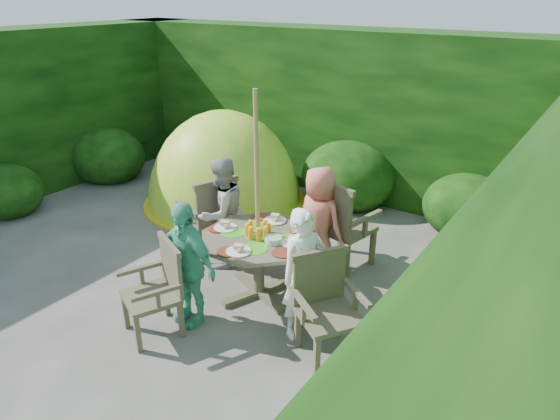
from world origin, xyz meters
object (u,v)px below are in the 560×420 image
Objects in this scene: garden_chair_front at (158,288)px; child_left at (222,213)px; garden_chair_left at (211,215)px; dome_tent at (224,202)px; child_front at (186,264)px; child_back at (319,222)px; garden_chair_right at (326,304)px; parasol_pole at (257,200)px; garden_chair_back at (340,224)px; child_right at (304,275)px; patio_table at (258,245)px.

child_left is (-0.34, 1.32, 0.19)m from garden_chair_front.
dome_tent is (-0.97, 1.36, -0.52)m from garden_chair_left.
dome_tent is at bearing 129.25° from child_front.
dome_tent is at bearing -10.82° from child_back.
child_left reaches higher than garden_chair_right.
child_back is at bearing 92.95° from garden_chair_front.
parasol_pole is 2.88m from dome_tent.
garden_chair_left is 1.11× the size of garden_chair_front.
garden_chair_back reaches higher than garden_chair_right.
child_front is (-1.04, -0.45, -0.01)m from child_right.
garden_chair_left is at bearing 158.10° from parasol_pole.
dome_tent is (-3.02, 2.16, -0.49)m from garden_chair_right.
child_front is at bearing 28.91° from child_left.
dome_tent reaches higher than patio_table.
child_left is (-1.16, -0.71, 0.10)m from garden_chair_back.
dome_tent reaches higher than garden_chair_front.
parasol_pole is at bearing 93.03° from garden_chair_front.
patio_table is at bearing 92.82° from garden_chair_front.
garden_chair_right is at bearing -20.76° from parasol_pole.
patio_table is 1.10m from garden_chair_left.
child_left reaches higher than child_back.
child_front is at bearing 79.37° from garden_chair_back.
parasol_pole is 0.92m from child_right.
garden_chair_back is 0.30m from child_back.
dome_tent reaches higher than child_back.
child_right is at bearing 126.61° from child_back.
patio_table is 1.50× the size of garden_chair_back.
parasol_pole is 2.24× the size of garden_chair_left.
patio_table is at bearing 73.26° from child_front.
garden_chair_right is 2.19m from garden_chair_left.
child_front is 3.09m from dome_tent.
dome_tent is at bearing 78.46° from child_right.
garden_chair_right is 0.93× the size of garden_chair_left.
child_right reaches higher than garden_chair_left.
patio_table is 0.80m from child_back.
garden_chair_back is at bearing 39.57° from child_right.
garden_chair_back reaches higher than garden_chair_left.
dome_tent is at bearing 138.42° from patio_table.
parasol_pole reaches higher than child_right.
garden_chair_back is at bearing 131.89° from garden_chair_left.
child_back is (-0.73, 1.13, 0.16)m from garden_chair_right.
parasol_pole reaches higher than child_front.
garden_chair_back is (-0.61, 1.40, 0.07)m from garden_chair_right.
patio_table is 1.10m from garden_chair_right.
garden_chair_left is 0.76× the size of child_right.
garden_chair_back is 1.19× the size of garden_chair_front.
garden_chair_left reaches higher than patio_table.
child_front is (-1.33, -0.35, 0.15)m from garden_chair_right.
child_back reaches higher than patio_table.
child_left is (-1.77, 0.69, 0.18)m from garden_chair_right.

